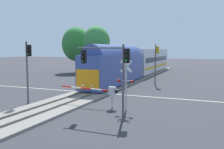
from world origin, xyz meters
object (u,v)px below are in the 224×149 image
object	(u,v)px
commuter_train	(137,62)
crossing_signal_mast	(126,80)
oak_behind_train	(97,41)
pine_left_background	(76,44)
crossing_gate_far	(87,74)
crossing_gate_near	(106,91)
traffic_signal_near_right	(109,63)
traffic_signal_far_side	(156,58)
traffic_signal_median	(28,62)

from	to	relation	value
commuter_train	crossing_signal_mast	bearing A→B (deg)	-75.25
oak_behind_train	pine_left_background	size ratio (longest dim) A/B	0.96
commuter_train	crossing_gate_far	distance (m)	11.33
crossing_gate_near	traffic_signal_near_right	distance (m)	3.69
crossing_gate_far	traffic_signal_far_side	world-z (taller)	traffic_signal_far_side
traffic_signal_far_side	traffic_signal_near_right	size ratio (longest dim) A/B	1.07
commuter_train	crossing_gate_far	bearing A→B (deg)	-111.99
crossing_gate_near	traffic_signal_far_side	xyz separation A→B (m)	(0.98, 14.67, 2.33)
traffic_signal_far_side	oak_behind_train	xyz separation A→B (m)	(-13.25, 8.61, 2.69)
commuter_train	traffic_signal_far_side	size ratio (longest dim) A/B	7.01
traffic_signal_median	pine_left_background	distance (m)	30.89
traffic_signal_far_side	oak_behind_train	world-z (taller)	oak_behind_train
crossing_gate_near	traffic_signal_near_right	size ratio (longest dim) A/B	1.05
crossing_signal_mast	traffic_signal_near_right	world-z (taller)	traffic_signal_near_right
oak_behind_train	crossing_gate_far	bearing A→B (deg)	-70.64
pine_left_background	crossing_gate_near	bearing A→B (deg)	-55.10
crossing_signal_mast	pine_left_background	distance (m)	34.67
crossing_gate_near	traffic_signal_median	distance (m)	7.47
crossing_gate_far	traffic_signal_near_right	distance (m)	17.62
crossing_signal_mast	crossing_gate_near	bearing A→B (deg)	167.25
crossing_signal_mast	crossing_gate_far	bearing A→B (deg)	129.23
traffic_signal_far_side	crossing_gate_near	bearing A→B (deg)	-93.81
pine_left_background	traffic_signal_near_right	bearing A→B (deg)	-55.54
commuter_train	pine_left_background	xyz separation A→B (m)	(-14.75, 4.52, 3.19)
oak_behind_train	crossing_signal_mast	bearing A→B (deg)	-59.12
commuter_train	pine_left_background	bearing A→B (deg)	162.97
commuter_train	crossing_signal_mast	world-z (taller)	commuter_train
traffic_signal_median	commuter_train	bearing A→B (deg)	83.26
commuter_train	traffic_signal_median	bearing A→B (deg)	-96.74
crossing_gate_near	commuter_train	bearing A→B (deg)	100.42
traffic_signal_far_side	crossing_gate_far	bearing A→B (deg)	-164.84
crossing_gate_near	traffic_signal_near_right	bearing A→B (deg)	-60.87
traffic_signal_far_side	traffic_signal_near_right	bearing A→B (deg)	-88.87
traffic_signal_far_side	crossing_signal_mast	bearing A→B (deg)	-86.48
crossing_signal_mast	pine_left_background	world-z (taller)	pine_left_background
crossing_gate_near	crossing_signal_mast	size ratio (longest dim) A/B	1.33
crossing_signal_mast	traffic_signal_near_right	bearing A→B (deg)	-107.11
crossing_gate_far	traffic_signal_median	world-z (taller)	traffic_signal_median
traffic_signal_near_right	oak_behind_train	distance (m)	29.13
traffic_signal_median	pine_left_background	size ratio (longest dim) A/B	0.58
crossing_signal_mast	traffic_signal_near_right	xyz separation A→B (m)	(-0.59, -1.93, 1.41)
crossing_gate_near	oak_behind_train	distance (m)	26.80
commuter_train	oak_behind_train	distance (m)	8.93
crossing_signal_mast	traffic_signal_far_side	size ratio (longest dim) A/B	0.74
oak_behind_train	pine_left_background	distance (m)	7.65
crossing_gate_far	oak_behind_train	size ratio (longest dim) A/B	0.57
pine_left_background	commuter_train	bearing A→B (deg)	-17.03
crossing_gate_far	traffic_signal_near_right	xyz separation A→B (m)	(9.68, -14.50, 2.53)
crossing_gate_far	oak_behind_train	world-z (taller)	oak_behind_train
crossing_gate_near	crossing_gate_far	world-z (taller)	same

